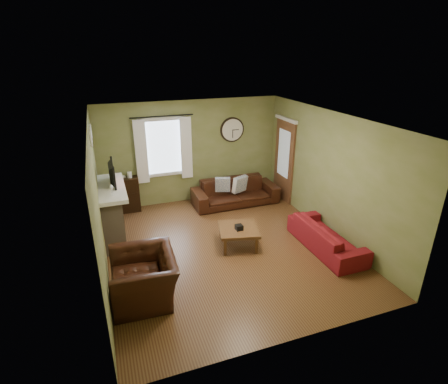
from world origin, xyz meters
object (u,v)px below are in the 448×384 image
object	(u,v)px
coffee_table	(238,237)
armchair	(144,277)
bookshelf	(124,195)
sofa_brown	(235,192)
sofa_red	(326,236)

from	to	relation	value
coffee_table	armchair	bearing A→B (deg)	-154.76
bookshelf	armchair	bearing A→B (deg)	-89.76
sofa_brown	sofa_red	size ratio (longest dim) A/B	1.18
sofa_brown	sofa_red	xyz separation A→B (m)	(0.92, -2.66, -0.05)
bookshelf	coffee_table	world-z (taller)	bookshelf
bookshelf	sofa_red	world-z (taller)	bookshelf
bookshelf	coffee_table	distance (m)	3.19
bookshelf	sofa_red	xyz separation A→B (m)	(3.65, -3.13, -0.16)
sofa_red	armchair	size ratio (longest dim) A/B	1.60
coffee_table	sofa_red	bearing A→B (deg)	-22.58
armchair	bookshelf	bearing A→B (deg)	-177.19
armchair	sofa_brown	bearing A→B (deg)	139.82
sofa_brown	bookshelf	bearing A→B (deg)	170.39
sofa_red	coffee_table	bearing A→B (deg)	67.42
bookshelf	armchair	xyz separation A→B (m)	(0.01, -3.40, -0.06)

